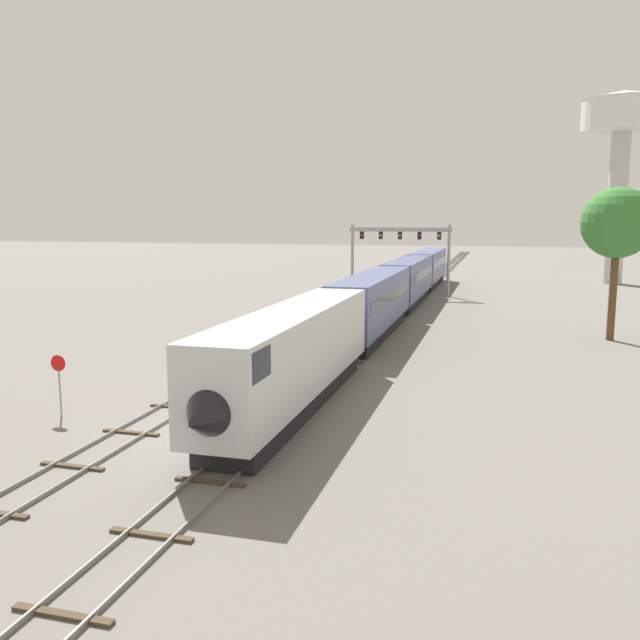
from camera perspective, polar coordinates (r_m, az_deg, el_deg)
name	(u,v)px	position (r m, az deg, el deg)	size (l,w,h in m)	color
ground_plane	(226,426)	(29.65, -8.12, -9.09)	(400.00, 400.00, 0.00)	slate
track_main	(425,288)	(86.82, 9.06, 2.71)	(2.60, 200.00, 0.16)	slate
track_near	(350,307)	(68.10, 2.58, 1.17)	(2.60, 160.00, 0.16)	slate
passenger_train	(394,289)	(61.06, 6.42, 2.65)	(3.04, 81.20, 4.80)	silver
signal_gantry	(400,243)	(79.09, 6.92, 6.59)	(12.10, 0.49, 8.38)	#999BA0
water_tower	(622,129)	(102.20, 24.66, 14.78)	(10.94, 10.94, 26.24)	beige
stop_sign	(59,376)	(32.64, -21.65, -4.56)	(0.76, 0.08, 2.88)	gray
trackside_tree_left	(618,224)	(53.45, 24.34, 7.59)	(5.22, 5.22, 11.36)	brown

